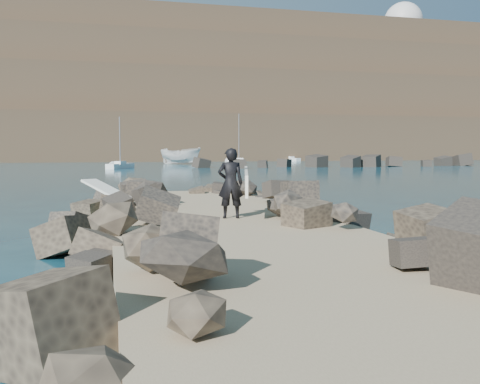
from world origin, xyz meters
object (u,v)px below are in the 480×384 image
at_px(surfer_with_board, 233,183).
at_px(sailboat_b, 120,166).
at_px(radome, 403,28).
at_px(boat_imported, 181,156).
at_px(surfboard_resting, 105,192).

distance_m(surfer_with_board, sailboat_b, 55.38).
relative_size(radome, sailboat_b, 3.09).
bearing_deg(boat_imported, radome, -17.27).
height_order(surfboard_resting, boat_imported, boat_imported).
bearing_deg(surfer_with_board, radome, 57.81).
distance_m(surfer_with_board, radome, 187.13).
height_order(radome, sailboat_b, radome).
bearing_deg(surfer_with_board, boat_imported, 83.31).
bearing_deg(surfer_with_board, surfboard_resting, 127.98).
relative_size(surfboard_resting, radome, 0.12).
bearing_deg(boat_imported, surfboard_resting, -159.51).
height_order(surfboard_resting, surfer_with_board, surfer_with_board).
xyz_separation_m(boat_imported, radome, (88.47, 80.63, 42.71)).
bearing_deg(surfboard_resting, boat_imported, 50.68).
height_order(surfboard_resting, sailboat_b, sailboat_b).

